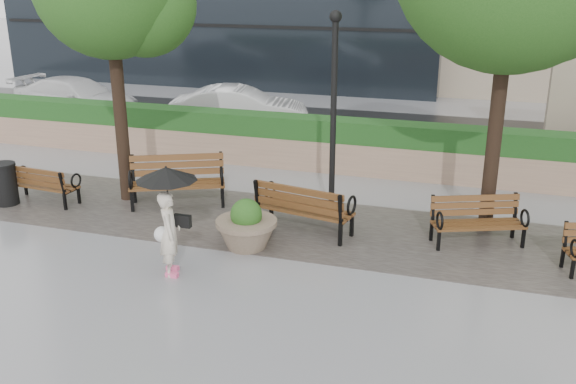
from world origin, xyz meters
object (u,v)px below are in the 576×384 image
(bench_0, at_px, (44,192))
(bench_3, at_px, (477,231))
(car_left, at_px, (77,98))
(car_right, at_px, (240,109))
(planter_left, at_px, (247,229))
(trash_bin, at_px, (5,185))
(lamppost, at_px, (333,132))
(bench_2, at_px, (304,218))
(bench_1, at_px, (178,191))
(pedestrian, at_px, (168,210))

(bench_0, distance_m, bench_3, 9.29)
(car_left, height_order, car_right, car_right)
(planter_left, bearing_deg, trash_bin, 174.44)
(car_left, bearing_deg, bench_0, -144.68)
(planter_left, bearing_deg, lamppost, 59.10)
(bench_2, relative_size, bench_3, 1.11)
(bench_3, distance_m, planter_left, 4.34)
(lamppost, bearing_deg, trash_bin, -169.21)
(bench_2, distance_m, lamppost, 1.83)
(lamppost, bearing_deg, car_left, 148.10)
(car_right, bearing_deg, trash_bin, 149.84)
(planter_left, bearing_deg, bench_2, 51.00)
(bench_1, height_order, trash_bin, bench_1)
(bench_2, height_order, car_right, car_right)
(bench_0, xyz_separation_m, car_right, (1.67, 7.61, 0.45))
(bench_0, relative_size, lamppost, 0.39)
(bench_0, relative_size, bench_3, 0.91)
(bench_1, bearing_deg, planter_left, -61.22)
(bench_1, distance_m, pedestrian, 3.46)
(bench_1, distance_m, bench_2, 3.14)
(lamppost, relative_size, car_right, 0.98)
(bench_1, relative_size, car_right, 0.50)
(bench_1, distance_m, planter_left, 2.81)
(bench_0, distance_m, car_right, 7.81)
(car_right, bearing_deg, pedestrian, -178.38)
(bench_0, relative_size, car_left, 0.35)
(bench_0, bearing_deg, bench_1, -160.82)
(planter_left, relative_size, pedestrian, 0.61)
(car_right, bearing_deg, bench_1, 176.93)
(bench_0, xyz_separation_m, trash_bin, (-0.72, -0.35, 0.19))
(lamppost, distance_m, car_right, 8.18)
(bench_1, relative_size, car_left, 0.46)
(bench_3, relative_size, trash_bin, 2.01)
(bench_0, height_order, car_right, car_right)
(bench_2, xyz_separation_m, car_right, (-4.33, 7.52, 0.41))
(bench_3, relative_size, car_right, 0.42)
(pedestrian, bearing_deg, bench_0, 37.43)
(bench_3, relative_size, planter_left, 1.59)
(bench_0, bearing_deg, trash_bin, 30.70)
(car_left, bearing_deg, lamppost, -116.66)
(bench_1, xyz_separation_m, car_right, (-1.26, 6.87, 0.39))
(trash_bin, bearing_deg, bench_2, 3.71)
(car_right, bearing_deg, bench_3, -146.43)
(bench_1, relative_size, bench_2, 1.08)
(pedestrian, bearing_deg, car_left, 16.70)
(bench_2, relative_size, planter_left, 1.77)
(car_left, height_order, pedestrian, pedestrian)
(bench_1, relative_size, planter_left, 1.90)
(bench_2, bearing_deg, trash_bin, 15.17)
(bench_0, distance_m, lamppost, 6.61)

